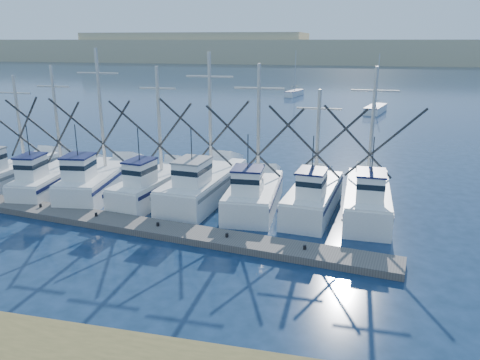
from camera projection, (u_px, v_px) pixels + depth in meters
name	position (u px, v px, depth m)	size (l,w,h in m)	color
ground	(268.00, 305.00, 18.14)	(500.00, 500.00, 0.00)	#0B1E34
floating_dock	(142.00, 226.00, 25.34)	(27.12, 1.81, 0.36)	#595550
dune_ridge	(349.00, 51.00, 212.36)	(360.00, 60.00, 10.00)	tan
trawler_fleet	(182.00, 187.00, 29.53)	(26.43, 9.15, 9.40)	white
sailboat_near	(375.00, 109.00, 65.98)	(3.47, 6.95, 8.10)	white
sailboat_far	(294.00, 93.00, 85.75)	(2.98, 6.38, 8.10)	white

